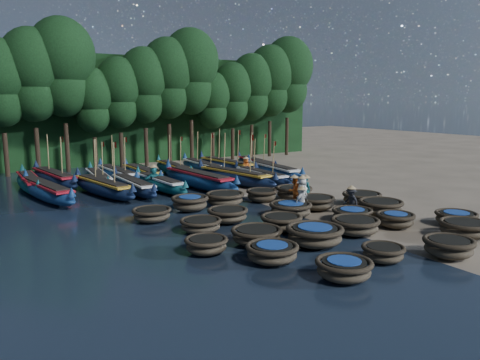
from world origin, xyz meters
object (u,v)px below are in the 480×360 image
long_boat_7 (261,176)px  fisherman_5 (154,178)px  fisherman_1 (306,188)px  fisherman_4 (302,200)px  coracle_21 (190,203)px  long_boat_1 (47,191)px  long_boat_10 (54,178)px  coracle_19 (362,198)px  coracle_13 (352,214)px  fisherman_3 (351,201)px  coracle_8 (396,219)px  long_boat_8 (273,171)px  long_boat_5 (199,179)px  fisherman_6 (246,167)px  long_boat_4 (160,183)px  long_boat_6 (235,177)px  coracle_18 (316,202)px  coracle_1 (344,268)px  long_boat_9 (30,183)px  coracle_7 (355,225)px  long_boat_3 (133,186)px  long_boat_11 (98,178)px  coracle_9 (456,218)px  coracle_24 (294,192)px  long_boat_2 (103,187)px  long_boat_14 (174,169)px  coracle_14 (381,207)px  coracle_6 (315,235)px  coracle_12 (281,222)px  coracle_10 (206,245)px  coracle_22 (225,198)px  long_boat_15 (203,167)px  coracle_15 (201,225)px  fisherman_0 (302,191)px  long_boat_17 (256,164)px  coracle_2 (383,253)px  long_boat_12 (117,174)px  coracle_5 (272,252)px  coracle_11 (257,235)px  coracle_4 (464,228)px  long_boat_16 (226,165)px

long_boat_7 → fisherman_5: bearing=170.5°
fisherman_1 → fisherman_4: size_ratio=1.04×
coracle_21 → long_boat_1: (-6.10, 7.06, 0.09)m
long_boat_10 → coracle_21: bearing=-75.8°
coracle_19 → fisherman_5: size_ratio=1.43×
coracle_13 → fisherman_3: fisherman_3 is taller
coracle_8 → long_boat_8: size_ratio=0.25×
long_boat_5 → fisherman_6: fisherman_6 is taller
coracle_8 → coracle_13: coracle_8 is taller
long_boat_4 → coracle_13: bearing=-71.6°
long_boat_5 → long_boat_6: long_boat_6 is taller
coracle_18 → coracle_8: bearing=-80.6°
coracle_1 → long_boat_9: (-6.52, 22.62, 0.13)m
coracle_19 → long_boat_9: 21.50m
coracle_7 → long_boat_1: 18.32m
long_boat_5 → long_boat_7: size_ratio=1.24×
long_boat_3 → long_boat_7: (9.18, -1.29, -0.01)m
long_boat_1 → long_boat_11: (4.01, 3.33, -0.05)m
coracle_9 → coracle_18: bearing=120.9°
long_boat_4 → coracle_24: bearing=-52.4°
long_boat_2 → long_boat_14: long_boat_2 is taller
coracle_14 → coracle_18: bearing=126.8°
coracle_6 → fisherman_3: bearing=30.4°
coracle_12 → long_boat_14: bearing=81.9°
long_boat_3 → fisherman_4: bearing=-62.6°
coracle_18 → long_boat_14: 15.42m
long_boat_9 → coracle_10: bearing=-77.1°
coracle_10 → coracle_18: bearing=21.7°
coracle_8 → coracle_22: bearing=119.1°
long_boat_8 → long_boat_11: 12.97m
long_boat_15 → fisherman_6: (1.98, -3.52, 0.31)m
long_boat_14 → fisherman_5: size_ratio=3.99×
coracle_8 → fisherman_3: 2.82m
coracle_15 → fisherman_0: 7.36m
coracle_13 → coracle_18: 2.97m
coracle_14 → long_boat_3: long_boat_3 is taller
long_boat_17 → fisherman_4: size_ratio=4.34×
coracle_19 → long_boat_11: (-11.09, 14.36, 0.09)m
long_boat_3 → long_boat_10: bearing=124.4°
coracle_2 → coracle_18: coracle_18 is taller
coracle_24 → fisherman_3: bearing=-90.8°
long_boat_12 → long_boat_7: bearing=-38.2°
coracle_5 → long_boat_2: size_ratio=0.28×
coracle_22 → long_boat_11: (-4.30, 10.39, 0.06)m
coracle_11 → coracle_24: coracle_24 is taller
coracle_4 → coracle_22: size_ratio=0.97×
coracle_21 → long_boat_16: 13.93m
long_boat_11 → fisherman_4: 15.89m
long_boat_15 → long_boat_10: bearing=179.9°
long_boat_6 → coracle_15: bearing=-138.3°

